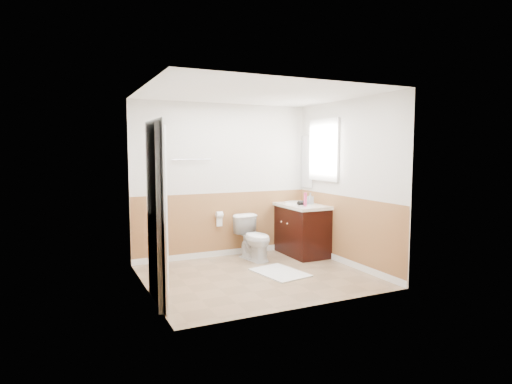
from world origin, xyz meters
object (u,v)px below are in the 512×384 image
bath_mat (280,273)px  vanity_cabinet (300,230)px  soap_dispenser (310,198)px  lotion_bottle (305,200)px  toilet (254,238)px

bath_mat → vanity_cabinet: 1.31m
soap_dispenser → lotion_bottle: bearing=-137.2°
vanity_cabinet → lotion_bottle: size_ratio=5.00×
vanity_cabinet → lotion_bottle: 0.66m
lotion_bottle → soap_dispenser: (0.22, 0.20, -0.01)m
toilet → bath_mat: (-0.00, -0.87, -0.34)m
bath_mat → soap_dispenser: soap_dispenser is taller
lotion_bottle → toilet: bearing=158.9°
toilet → lotion_bottle: bearing=-31.2°
toilet → lotion_bottle: size_ratio=3.20×
toilet → bath_mat: bearing=-100.1°
bath_mat → lotion_bottle: lotion_bottle is taller
soap_dispenser → toilet: bearing=174.7°
lotion_bottle → bath_mat: bearing=-143.2°
vanity_cabinet → soap_dispenser: size_ratio=5.65×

